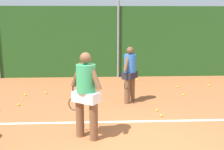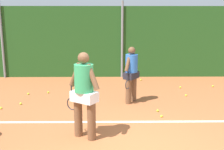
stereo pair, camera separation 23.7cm
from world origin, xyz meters
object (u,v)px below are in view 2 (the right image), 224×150
(tennis_ball_7, at_px, (213,86))
(tennis_ball_11, at_px, (28,94))
(tennis_ball_0, at_px, (180,87))
(tennis_ball_9, at_px, (158,111))
(tennis_ball_12, at_px, (1,108))
(player_foreground_near, at_px, (84,91))
(tennis_ball_13, at_px, (186,95))
(tennis_ball_6, at_px, (141,80))
(player_midcourt, at_px, (131,72))
(tennis_ball_8, at_px, (162,116))
(tennis_ball_10, at_px, (21,104))
(tennis_ball_2, at_px, (48,92))

(tennis_ball_7, xyz_separation_m, tennis_ball_11, (-6.75, -0.97, 0.00))
(tennis_ball_0, height_order, tennis_ball_11, same)
(tennis_ball_9, distance_m, tennis_ball_12, 4.52)
(player_foreground_near, relative_size, tennis_ball_11, 28.84)
(player_foreground_near, distance_m, tennis_ball_11, 4.19)
(tennis_ball_0, bearing_deg, player_foreground_near, -127.45)
(tennis_ball_9, distance_m, tennis_ball_13, 1.94)
(tennis_ball_6, relative_size, tennis_ball_13, 1.00)
(player_midcourt, relative_size, tennis_ball_6, 26.36)
(tennis_ball_8, bearing_deg, tennis_ball_6, 90.81)
(tennis_ball_0, relative_size, tennis_ball_13, 1.00)
(tennis_ball_7, relative_size, tennis_ball_8, 1.00)
(tennis_ball_6, bearing_deg, tennis_ball_10, -142.09)
(tennis_ball_6, height_order, tennis_ball_12, same)
(tennis_ball_6, height_order, tennis_ball_11, same)
(tennis_ball_10, bearing_deg, tennis_ball_7, 17.05)
(tennis_ball_2, height_order, tennis_ball_6, same)
(tennis_ball_0, relative_size, tennis_ball_11, 1.00)
(player_foreground_near, xyz_separation_m, tennis_ball_10, (-2.16, 2.31, -1.03))
(tennis_ball_6, bearing_deg, tennis_ball_2, -151.55)
(tennis_ball_10, bearing_deg, player_foreground_near, -46.95)
(tennis_ball_2, bearing_deg, tennis_ball_8, -33.90)
(tennis_ball_6, bearing_deg, tennis_ball_0, -43.06)
(tennis_ball_0, xyz_separation_m, tennis_ball_2, (-4.81, -0.63, 0.00))
(player_midcourt, xyz_separation_m, tennis_ball_11, (-3.47, 0.86, -0.94))
(tennis_ball_6, bearing_deg, tennis_ball_8, -89.19)
(tennis_ball_8, bearing_deg, player_midcourt, 118.27)
(player_foreground_near, height_order, tennis_ball_12, player_foreground_near)
(tennis_ball_8, relative_size, tennis_ball_13, 1.00)
(tennis_ball_10, xyz_separation_m, tennis_ball_11, (-0.08, 1.07, 0.00))
(tennis_ball_7, bearing_deg, tennis_ball_8, -129.17)
(player_midcourt, xyz_separation_m, tennis_ball_13, (1.91, 0.62, -0.94))
(tennis_ball_2, bearing_deg, tennis_ball_10, -114.13)
(player_foreground_near, xyz_separation_m, tennis_ball_7, (4.50, 4.36, -1.03))
(tennis_ball_7, distance_m, tennis_ball_8, 4.07)
(tennis_ball_10, bearing_deg, tennis_ball_13, 8.92)
(player_foreground_near, xyz_separation_m, tennis_ball_12, (-2.60, 1.90, -1.03))
(tennis_ball_7, bearing_deg, tennis_ball_6, 157.32)
(tennis_ball_7, height_order, tennis_ball_9, same)
(tennis_ball_8, bearing_deg, tennis_ball_13, 58.34)
(tennis_ball_7, bearing_deg, tennis_ball_9, -133.62)
(tennis_ball_7, bearing_deg, tennis_ball_0, -173.09)
(tennis_ball_10, bearing_deg, tennis_ball_11, 94.32)
(player_foreground_near, bearing_deg, tennis_ball_0, -93.71)
(tennis_ball_13, bearing_deg, tennis_ball_10, -171.08)
(tennis_ball_13, bearing_deg, tennis_ball_7, 41.47)
(tennis_ball_6, height_order, tennis_ball_9, same)
(tennis_ball_2, bearing_deg, tennis_ball_11, -163.66)
(player_foreground_near, height_order, tennis_ball_8, player_foreground_near)
(tennis_ball_11, bearing_deg, tennis_ball_6, 26.70)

